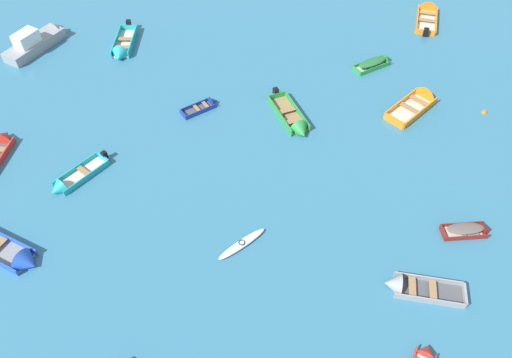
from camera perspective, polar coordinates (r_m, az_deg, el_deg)
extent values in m
cone|color=red|center=(24.50, 19.22, -18.30)|extent=(0.98, 0.95, 0.81)
cube|color=#99754C|center=(33.10, 3.76, 7.42)|extent=(1.91, 3.87, 0.12)
cube|color=#288C3D|center=(33.20, 4.79, 7.92)|extent=(0.83, 3.81, 0.49)
cube|color=#288C3D|center=(32.76, 2.74, 7.39)|extent=(0.83, 3.81, 0.49)
cube|color=#288C3D|center=(34.31, 2.41, 9.62)|extent=(1.26, 0.37, 0.49)
cone|color=#288C3D|center=(31.63, 5.30, 5.48)|extent=(1.38, 1.11, 1.23)
cube|color=#937047|center=(33.05, 3.63, 8.00)|extent=(1.21, 0.62, 0.03)
cube|color=#937047|center=(32.29, 4.47, 6.79)|extent=(1.21, 0.62, 0.03)
cube|color=black|center=(34.32, 2.31, 10.00)|extent=(0.39, 0.42, 0.69)
cube|color=#4C4C51|center=(26.09, 19.36, -12.23)|extent=(3.42, 2.21, 0.10)
cube|color=gray|center=(25.66, 19.51, -13.22)|extent=(3.17, 1.29, 0.42)
cube|color=gray|center=(26.27, 19.37, -10.93)|extent=(3.17, 1.29, 0.42)
cube|color=gray|center=(26.41, 23.07, -12.34)|extent=(0.54, 1.14, 0.42)
cone|color=gray|center=(25.58, 15.56, -11.68)|extent=(1.14, 1.35, 1.15)
cube|color=#937047|center=(25.93, 19.87, -12.00)|extent=(0.71, 1.13, 0.03)
cube|color=#937047|center=(25.71, 17.71, -11.81)|extent=(0.71, 1.13, 0.03)
cube|color=beige|center=(30.97, -19.57, 0.45)|extent=(3.06, 2.78, 0.10)
cube|color=teal|center=(30.51, -19.03, 0.15)|extent=(2.56, 2.14, 0.39)
cube|color=teal|center=(31.24, -20.22, 1.10)|extent=(2.56, 2.14, 0.39)
cube|color=teal|center=(31.36, -17.33, 2.34)|extent=(0.77, 0.90, 0.39)
cone|color=teal|center=(30.43, -22.11, -1.19)|extent=(1.24, 1.28, 1.05)
cube|color=#937047|center=(30.87, -19.43, 0.90)|extent=(0.89, 0.97, 0.03)
cube|color=black|center=(31.32, -17.20, 2.65)|extent=(0.41, 0.41, 0.54)
cube|color=beige|center=(35.03, 17.49, 7.68)|extent=(3.90, 3.24, 0.12)
cube|color=orange|center=(35.17, 16.53, 8.53)|extent=(3.30, 2.21, 0.50)
cube|color=orange|center=(34.68, 18.59, 7.28)|extent=(3.30, 2.21, 0.50)
cube|color=orange|center=(33.54, 15.74, 6.50)|extent=(0.95, 1.34, 0.50)
cone|color=orange|center=(36.39, 19.32, 9.30)|extent=(1.55, 1.72, 1.47)
cube|color=#937047|center=(34.71, 17.41, 7.90)|extent=(1.09, 1.37, 0.03)
cube|color=#937047|center=(35.54, 18.42, 8.67)|extent=(1.09, 1.37, 0.03)
ellipsoid|color=white|center=(26.05, -1.65, -7.54)|extent=(2.91, 1.87, 0.27)
torus|color=black|center=(25.95, -1.66, -7.38)|extent=(0.50, 0.50, 0.06)
cube|color=gray|center=(29.15, -27.52, -7.38)|extent=(3.69, 3.25, 0.11)
cube|color=blue|center=(29.19, -26.73, -6.25)|extent=(3.09, 2.40, 0.44)
cone|color=blue|center=(27.79, -24.93, -8.87)|extent=(1.50, 1.58, 1.31)
cube|color=beige|center=(28.83, 22.95, -5.74)|extent=(2.33, 1.07, 0.08)
cube|color=maroon|center=(28.96, 22.74, -4.90)|extent=(2.34, 0.32, 0.33)
cube|color=maroon|center=(28.52, 23.32, -6.30)|extent=(2.34, 0.32, 0.33)
cube|color=maroon|center=(28.25, 20.88, -5.83)|extent=(0.18, 0.86, 0.33)
cone|color=maroon|center=(29.28, 25.19, -5.33)|extent=(0.63, 0.90, 0.84)
cube|color=#937047|center=(28.64, 22.84, -5.54)|extent=(0.33, 0.81, 0.03)
cube|color=#937047|center=(28.94, 24.07, -5.40)|extent=(0.33, 0.81, 0.03)
ellipsoid|color=#59514C|center=(28.55, 23.17, -5.30)|extent=(2.13, 1.01, 0.24)
cube|color=red|center=(33.51, -27.61, 1.79)|extent=(1.30, 3.82, 0.43)
cone|color=red|center=(35.05, -27.20, 4.36)|extent=(1.56, 1.28, 1.35)
cube|color=beige|center=(38.32, 13.27, 12.59)|extent=(2.84, 1.71, 0.09)
cube|color=#288C3D|center=(38.52, 12.86, 13.12)|extent=(2.69, 0.97, 0.34)
cube|color=#288C3D|center=(37.97, 13.75, 12.36)|extent=(2.69, 0.97, 0.34)
cube|color=#288C3D|center=(37.43, 11.61, 12.20)|extent=(0.39, 0.91, 0.34)
cone|color=#288C3D|center=(39.12, 15.01, 13.29)|extent=(0.90, 1.07, 0.91)
cube|color=#937047|center=(38.12, 13.15, 12.77)|extent=(0.55, 0.90, 0.03)
ellipsoid|color=#236633|center=(38.09, 13.38, 13.07)|extent=(2.61, 1.60, 0.29)
cube|color=gray|center=(42.66, -24.30, 14.02)|extent=(4.45, 4.82, 0.75)
cone|color=gray|center=(43.92, -21.89, 15.92)|extent=(1.66, 1.62, 1.33)
cube|color=white|center=(42.00, -25.15, 14.58)|extent=(2.04, 2.11, 0.95)
cube|color=black|center=(42.29, -24.46, 15.38)|extent=(0.92, 0.82, 0.42)
cube|color=beige|center=(41.11, -14.98, 14.95)|extent=(1.94, 3.89, 0.14)
cube|color=teal|center=(40.84, -14.13, 15.24)|extent=(0.87, 3.82, 0.55)
cube|color=teal|center=(41.17, -15.94, 15.13)|extent=(0.87, 3.82, 0.55)
cube|color=teal|center=(42.59, -14.54, 16.63)|extent=(1.27, 0.39, 0.55)
cone|color=teal|center=(39.36, -15.61, 13.59)|extent=(1.40, 1.12, 1.24)
cube|color=#937047|center=(41.11, -15.02, 15.47)|extent=(1.22, 0.63, 0.03)
cube|color=#937047|center=(40.19, -15.32, 14.58)|extent=(1.22, 0.63, 0.03)
cube|color=black|center=(42.63, -14.55, 16.97)|extent=(0.40, 0.42, 0.77)
cube|color=#4C4C51|center=(33.69, -6.68, 7.99)|extent=(2.35, 1.58, 0.08)
cube|color=navy|center=(33.91, -7.05, 8.52)|extent=(2.16, 0.95, 0.33)
cube|color=navy|center=(33.33, -6.35, 7.78)|extent=(2.16, 0.95, 0.33)
cube|color=navy|center=(33.26, -8.45, 7.41)|extent=(0.39, 0.78, 0.33)
cone|color=navy|center=(34.02, -4.91, 8.93)|extent=(0.80, 0.94, 0.80)
cube|color=#937047|center=(33.53, -6.89, 8.16)|extent=(0.51, 0.78, 0.03)
cube|color=#937047|center=(33.76, -5.88, 8.59)|extent=(0.51, 0.78, 0.03)
cube|color=beige|center=(44.89, 19.16, 16.92)|extent=(2.96, 4.07, 0.11)
cube|color=orange|center=(44.75, 18.23, 17.31)|extent=(1.86, 3.64, 0.43)
cube|color=orange|center=(44.88, 20.18, 16.86)|extent=(1.86, 3.64, 0.43)
cube|color=orange|center=(43.07, 19.10, 15.79)|extent=(1.39, 0.79, 0.43)
cone|color=orange|center=(46.64, 19.32, 18.36)|extent=(1.70, 1.46, 1.44)
cube|color=#937047|center=(44.59, 19.22, 17.05)|extent=(1.39, 0.97, 0.03)
cube|color=#937047|center=(45.61, 19.28, 17.76)|extent=(1.39, 0.97, 0.03)
cube|color=black|center=(42.85, 19.14, 15.84)|extent=(0.51, 0.51, 0.60)
sphere|color=orange|center=(36.69, 24.98, 7.01)|extent=(0.37, 0.37, 0.37)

